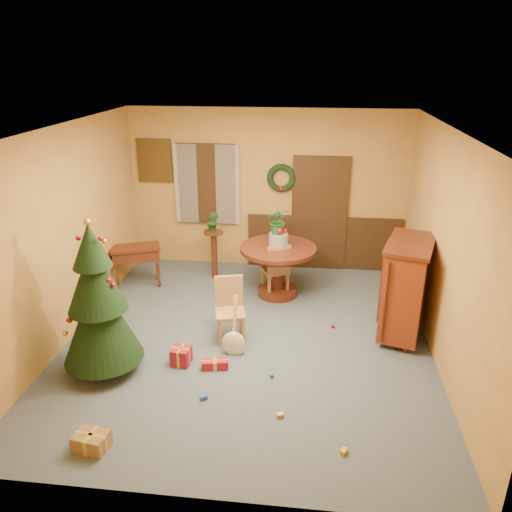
# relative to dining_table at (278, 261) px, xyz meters

# --- Properties ---
(room_envelope) EXTENTS (5.50, 5.50, 5.50)m
(room_envelope) POSITION_rel_dining_table_xyz_m (-0.09, 1.23, 0.52)
(room_envelope) COLOR #33404A
(room_envelope) RESTS_ON ground
(dining_table) EXTENTS (1.24, 1.24, 0.85)m
(dining_table) POSITION_rel_dining_table_xyz_m (0.00, 0.00, 0.00)
(dining_table) COLOR black
(dining_table) RESTS_ON floor
(urn) EXTENTS (0.31, 0.31, 0.23)m
(urn) POSITION_rel_dining_table_xyz_m (-0.00, 0.00, 0.37)
(urn) COLOR slate
(urn) RESTS_ON dining_table
(centerpiece_plant) EXTENTS (0.38, 0.33, 0.43)m
(centerpiece_plant) POSITION_rel_dining_table_xyz_m (-0.00, 0.00, 0.70)
(centerpiece_plant) COLOR #1E4C23
(centerpiece_plant) RESTS_ON urn
(chair_near) EXTENTS (0.48, 0.48, 0.91)m
(chair_near) POSITION_rel_dining_table_xyz_m (-0.56, -1.44, -0.11)
(chair_near) COLOR olive
(chair_near) RESTS_ON floor
(chair_far) EXTENTS (0.52, 0.52, 0.91)m
(chair_far) POSITION_rel_dining_table_xyz_m (-0.02, -0.02, -0.11)
(chair_far) COLOR olive
(chair_far) RESTS_ON floor
(guitar) EXTENTS (0.45, 0.56, 0.74)m
(guitar) POSITION_rel_dining_table_xyz_m (-0.45, -1.86, -0.22)
(guitar) COLOR beige
(guitar) RESTS_ON floor
(plant_stand) EXTENTS (0.34, 0.34, 0.88)m
(plant_stand) POSITION_rel_dining_table_xyz_m (-1.17, 0.55, -0.05)
(plant_stand) COLOR black
(plant_stand) RESTS_ON floor
(stand_plant) EXTENTS (0.24, 0.21, 0.38)m
(stand_plant) POSITION_rel_dining_table_xyz_m (-1.17, 0.55, 0.47)
(stand_plant) COLOR #19471E
(stand_plant) RESTS_ON plant_stand
(christmas_tree) EXTENTS (0.98, 0.98, 2.02)m
(christmas_tree) POSITION_rel_dining_table_xyz_m (-2.01, -2.39, 0.36)
(christmas_tree) COLOR #382111
(christmas_tree) RESTS_ON floor
(writing_desk) EXTENTS (0.91, 0.68, 0.73)m
(writing_desk) POSITION_rel_dining_table_xyz_m (-2.43, 0.06, -0.05)
(writing_desk) COLOR black
(writing_desk) RESTS_ON floor
(sideboard) EXTENTS (0.87, 1.22, 1.41)m
(sideboard) POSITION_rel_dining_table_xyz_m (1.85, -1.07, 0.16)
(sideboard) COLOR #571209
(sideboard) RESTS_ON floor
(gift_a) EXTENTS (0.37, 0.29, 0.18)m
(gift_a) POSITION_rel_dining_table_xyz_m (-1.61, -3.74, -0.51)
(gift_a) COLOR brown
(gift_a) RESTS_ON floor
(gift_b) EXTENTS (0.25, 0.25, 0.23)m
(gift_b) POSITION_rel_dining_table_xyz_m (-1.09, -2.16, -0.48)
(gift_b) COLOR maroon
(gift_b) RESTS_ON floor
(gift_c) EXTENTS (0.30, 0.29, 0.14)m
(gift_c) POSITION_rel_dining_table_xyz_m (-2.43, -1.47, -0.53)
(gift_c) COLOR brown
(gift_c) RESTS_ON floor
(gift_d) EXTENTS (0.36, 0.20, 0.12)m
(gift_d) POSITION_rel_dining_table_xyz_m (-0.63, -2.21, -0.54)
(gift_d) COLOR maroon
(gift_d) RESTS_ON floor
(toy_a) EXTENTS (0.09, 0.08, 0.05)m
(toy_a) POSITION_rel_dining_table_xyz_m (-0.65, -2.84, -0.57)
(toy_a) COLOR #24469C
(toy_a) RESTS_ON floor
(toy_b) EXTENTS (0.06, 0.06, 0.06)m
(toy_b) POSITION_rel_dining_table_xyz_m (0.10, -2.32, -0.57)
(toy_b) COLOR green
(toy_b) RESTS_ON floor
(toy_c) EXTENTS (0.08, 0.09, 0.05)m
(toy_c) POSITION_rel_dining_table_xyz_m (0.94, -3.51, -0.57)
(toy_c) COLOR gold
(toy_c) RESTS_ON floor
(toy_d) EXTENTS (0.06, 0.06, 0.06)m
(toy_d) POSITION_rel_dining_table_xyz_m (0.89, -1.01, -0.57)
(toy_d) COLOR #B60C1D
(toy_d) RESTS_ON floor
(toy_e) EXTENTS (0.09, 0.08, 0.05)m
(toy_e) POSITION_rel_dining_table_xyz_m (0.26, -3.05, -0.57)
(toy_e) COLOR gold
(toy_e) RESTS_ON floor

